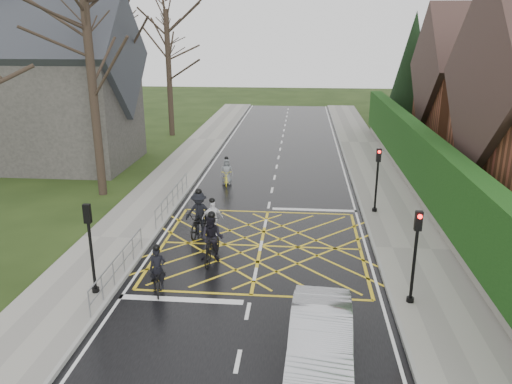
% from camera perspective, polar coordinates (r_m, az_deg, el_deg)
% --- Properties ---
extents(ground, '(120.00, 120.00, 0.00)m').
position_cam_1_polar(ground, '(20.43, 0.56, -6.18)').
color(ground, black).
rests_on(ground, ground).
extents(road, '(9.00, 80.00, 0.01)m').
position_cam_1_polar(road, '(20.43, 0.56, -6.17)').
color(road, black).
rests_on(road, ground).
extents(sidewalk_right, '(3.00, 80.00, 0.15)m').
position_cam_1_polar(sidewalk_right, '(20.84, 17.35, -6.33)').
color(sidewalk_right, gray).
rests_on(sidewalk_right, ground).
extents(sidewalk_left, '(3.00, 80.00, 0.15)m').
position_cam_1_polar(sidewalk_left, '(21.68, -15.51, -5.19)').
color(sidewalk_left, gray).
rests_on(sidewalk_left, ground).
extents(stone_wall, '(0.50, 38.00, 0.70)m').
position_cam_1_polar(stone_wall, '(26.60, 18.55, -0.53)').
color(stone_wall, slate).
rests_on(stone_wall, ground).
extents(hedge, '(0.90, 38.00, 2.80)m').
position_cam_1_polar(hedge, '(26.13, 18.93, 3.11)').
color(hedge, '#12340E').
rests_on(hedge, stone_wall).
extents(house_far, '(9.80, 8.80, 10.30)m').
position_cam_1_polar(house_far, '(39.12, 25.44, 10.38)').
color(house_far, brown).
rests_on(house_far, ground).
extents(conifer, '(4.60, 4.60, 10.00)m').
position_cam_1_polar(conifer, '(45.66, 17.35, 12.92)').
color(conifer, black).
rests_on(conifer, ground).
extents(church, '(8.80, 7.80, 11.00)m').
position_cam_1_polar(church, '(34.26, -21.25, 11.01)').
color(church, '#2D2B28').
rests_on(church, ground).
extents(tree_near, '(9.24, 9.24, 11.44)m').
position_cam_1_polar(tree_near, '(26.74, -18.65, 16.10)').
color(tree_near, black).
rests_on(tree_near, ground).
extents(tree_mid, '(10.08, 10.08, 12.48)m').
position_cam_1_polar(tree_mid, '(34.56, -14.95, 17.83)').
color(tree_mid, black).
rests_on(tree_mid, ground).
extents(tree_far, '(8.40, 8.40, 10.40)m').
position_cam_1_polar(tree_far, '(42.02, -10.07, 16.08)').
color(tree_far, black).
rests_on(tree_far, ground).
extents(railing_south, '(0.05, 5.04, 1.03)m').
position_cam_1_polar(railing_south, '(17.96, -15.47, -7.68)').
color(railing_south, slate).
rests_on(railing_south, ground).
extents(railing_north, '(0.05, 6.04, 1.03)m').
position_cam_1_polar(railing_north, '(24.60, -9.52, -0.22)').
color(railing_north, slate).
rests_on(railing_north, ground).
extents(traffic_light_ne, '(0.24, 0.31, 3.21)m').
position_cam_1_polar(traffic_light_ne, '(24.02, 13.63, 1.25)').
color(traffic_light_ne, black).
rests_on(traffic_light_ne, ground).
extents(traffic_light_se, '(0.24, 0.31, 3.21)m').
position_cam_1_polar(traffic_light_se, '(16.27, 17.66, -7.24)').
color(traffic_light_se, black).
rests_on(traffic_light_se, ground).
extents(traffic_light_sw, '(0.24, 0.31, 3.21)m').
position_cam_1_polar(traffic_light_sw, '(16.94, -18.31, -6.28)').
color(traffic_light_sw, black).
rests_on(traffic_light_sw, ground).
extents(cyclist_rear, '(1.07, 1.79, 1.65)m').
position_cam_1_polar(cyclist_rear, '(17.25, -11.20, -9.36)').
color(cyclist_rear, black).
rests_on(cyclist_rear, ground).
extents(cyclist_back, '(0.96, 2.04, 2.00)m').
position_cam_1_polar(cyclist_back, '(18.92, -5.04, -5.79)').
color(cyclist_back, black).
rests_on(cyclist_back, ground).
extents(cyclist_mid, '(1.26, 2.15, 2.03)m').
position_cam_1_polar(cyclist_mid, '(21.50, -6.52, -2.91)').
color(cyclist_mid, black).
rests_on(cyclist_mid, ground).
extents(cyclist_front, '(0.98, 1.76, 1.70)m').
position_cam_1_polar(cyclist_front, '(21.25, -5.01, -3.45)').
color(cyclist_front, black).
rests_on(cyclist_front, ground).
extents(cyclist_lead, '(0.81, 1.73, 1.62)m').
position_cam_1_polar(cyclist_lead, '(28.43, -3.38, 1.99)').
color(cyclist_lead, yellow).
rests_on(cyclist_lead, ground).
extents(car, '(1.84, 4.65, 1.51)m').
position_cam_1_polar(car, '(13.53, 7.37, -16.38)').
color(car, '#B2B3B9').
rests_on(car, ground).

